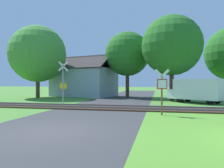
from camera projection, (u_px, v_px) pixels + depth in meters
ground_plane at (53, 131)px, 8.63m from camera, size 160.00×160.00×0.00m
road_asphalt at (73, 122)px, 10.58m from camera, size 6.60×80.00×0.01m
rail_track at (103, 108)px, 16.14m from camera, size 60.00×2.60×0.22m
stop_sign_near at (162, 88)px, 12.82m from camera, size 0.87×0.21×2.72m
crossing_sign_far at (63, 81)px, 19.14m from camera, size 0.87×0.18×3.78m
house at (84, 81)px, 30.22m from camera, size 9.72×7.57×5.58m
tree_center at (127, 54)px, 27.82m from camera, size 5.65×5.65×8.38m
tree_left at (38, 54)px, 27.29m from camera, size 7.06×7.06×9.01m
tree_right at (172, 45)px, 23.20m from camera, size 6.41×6.41×9.06m
mail_truck at (196, 90)px, 20.46m from camera, size 5.09×4.29×2.24m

